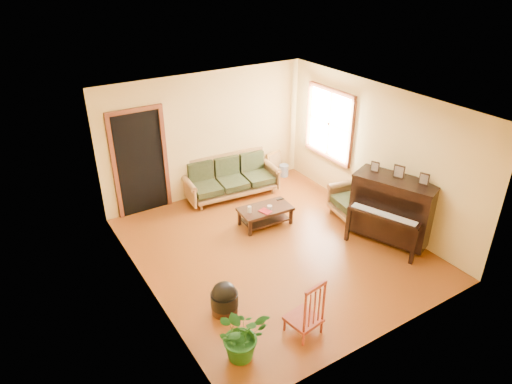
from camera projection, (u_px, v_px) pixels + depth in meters
floor at (274, 248)px, 8.05m from camera, size 5.00×5.00×0.00m
doorway at (141, 164)px, 8.75m from camera, size 1.08×0.16×2.05m
window at (329, 124)px, 9.35m from camera, size 0.12×1.36×1.46m
sofa at (232, 178)px, 9.58m from camera, size 2.03×1.01×0.84m
coffee_table at (265, 216)px, 8.66m from camera, size 1.02×0.60×0.36m
armchair at (355, 197)px, 8.76m from camera, size 0.98×1.02×0.89m
piano at (392, 210)px, 8.00m from camera, size 1.27×1.59×1.22m
footstool at (224, 301)px, 6.53m from camera, size 0.49×0.49×0.38m
red_chair at (304, 306)px, 6.08m from camera, size 0.48×0.51×0.89m
leaning_frame at (275, 164)px, 10.48m from camera, size 0.48×0.23×0.62m
ceramic_crock at (284, 170)px, 10.57m from camera, size 0.26×0.26×0.27m
potted_plant at (242, 334)px, 5.73m from camera, size 0.68×0.59×0.74m
book at (262, 213)px, 8.39m from camera, size 0.21×0.25×0.02m
candle at (250, 209)px, 8.40m from camera, size 0.09×0.09×0.12m
glass_jar at (270, 207)px, 8.54m from camera, size 0.12×0.12×0.06m
remote at (280, 199)px, 8.87m from camera, size 0.15×0.05×0.01m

